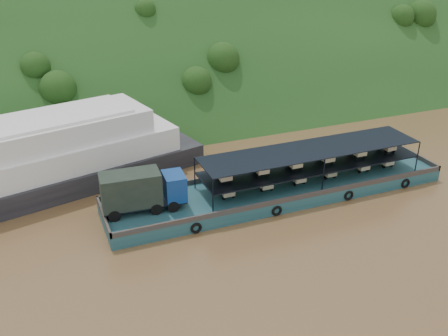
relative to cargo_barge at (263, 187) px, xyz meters
name	(u,v)px	position (x,y,z in m)	size (l,w,h in m)	color
ground	(255,207)	(-1.41, -1.21, -1.27)	(160.00, 160.00, 0.00)	brown
hillside	(158,101)	(-1.41, 34.79, -1.27)	(140.00, 28.00, 28.00)	#143312
cargo_barge	(263,187)	(0.00, 0.00, 0.00)	(35.00, 7.18, 5.04)	#16424D
passenger_ferry	(22,163)	(-21.79, 10.29, 2.01)	(38.44, 17.83, 7.55)	black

